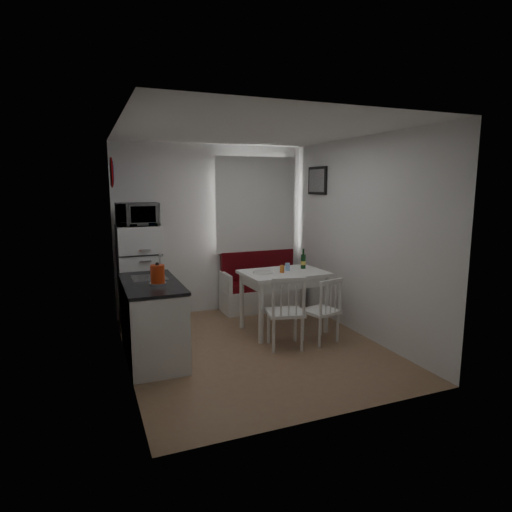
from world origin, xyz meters
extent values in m
cube|color=#93694E|center=(0.00, 0.00, 0.00)|extent=(3.00, 3.50, 0.02)
cube|color=white|center=(0.00, 0.00, 2.60)|extent=(3.00, 3.50, 0.02)
cube|color=white|center=(0.00, 1.75, 1.30)|extent=(3.00, 0.02, 2.60)
cube|color=white|center=(0.00, -1.75, 1.30)|extent=(3.00, 0.02, 2.60)
cube|color=white|center=(-1.50, 0.00, 1.30)|extent=(0.02, 3.50, 2.60)
cube|color=white|center=(1.50, 0.00, 1.30)|extent=(0.02, 3.50, 2.60)
cube|color=white|center=(0.70, 1.72, 1.62)|extent=(1.22, 0.06, 1.47)
cube|color=white|center=(0.70, 1.65, 1.68)|extent=(1.35, 0.02, 1.50)
cube|color=white|center=(-1.20, 0.15, 0.43)|extent=(0.60, 1.30, 0.86)
cube|color=black|center=(-1.20, 0.15, 0.89)|extent=(0.62, 1.32, 0.03)
cube|color=#99999E|center=(-1.18, 0.40, 0.85)|extent=(0.40, 0.40, 0.10)
cylinder|color=silver|center=(-1.02, 0.58, 1.03)|extent=(0.02, 0.02, 0.26)
cylinder|color=navy|center=(-1.47, 1.45, 2.15)|extent=(0.03, 0.40, 0.40)
cube|color=black|center=(1.48, 1.10, 2.05)|extent=(0.04, 0.52, 0.42)
cube|color=white|center=(0.73, 1.48, 0.18)|extent=(1.30, 0.50, 0.36)
cube|color=#5E0910|center=(0.73, 1.48, 0.42)|extent=(1.24, 0.46, 0.12)
cube|color=#5E0910|center=(0.73, 1.67, 0.70)|extent=(1.24, 0.10, 0.46)
cube|color=white|center=(0.61, 0.44, 0.80)|extent=(1.13, 0.81, 0.04)
cube|color=white|center=(0.61, 0.44, 0.72)|extent=(1.01, 0.70, 0.13)
cylinder|color=white|center=(0.61, 0.44, 0.39)|extent=(0.07, 0.07, 0.78)
cube|color=white|center=(0.36, -0.13, 0.44)|extent=(0.51, 0.49, 0.04)
cube|color=white|center=(0.36, -0.32, 0.69)|extent=(0.41, 0.13, 0.45)
cube|color=white|center=(0.86, -0.13, 0.40)|extent=(0.48, 0.46, 0.04)
cube|color=white|center=(0.86, -0.30, 0.63)|extent=(0.37, 0.13, 0.41)
cube|color=white|center=(-1.18, 1.40, 0.72)|extent=(0.57, 0.57, 1.43)
imported|color=white|center=(-1.18, 1.35, 1.59)|extent=(0.56, 0.38, 0.31)
cylinder|color=red|center=(-1.15, -0.05, 1.02)|extent=(0.18, 0.18, 0.25)
cylinder|color=orange|center=(0.56, 0.39, 0.88)|extent=(0.06, 0.06, 0.10)
cylinder|color=#90B9F5|center=(0.69, 0.49, 0.88)|extent=(0.06, 0.06, 0.10)
cylinder|color=white|center=(0.31, 0.46, 0.84)|extent=(0.26, 0.26, 0.02)
camera|label=1|loc=(-1.85, -4.68, 1.98)|focal=30.00mm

